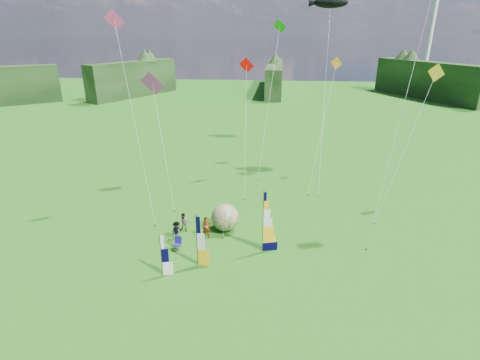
# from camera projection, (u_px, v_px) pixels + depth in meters

# --- Properties ---
(ground) EXTENTS (220.00, 220.00, 0.00)m
(ground) POSITION_uv_depth(u_px,v_px,m) (249.00, 278.00, 25.12)
(ground) COLOR #375F1A
(ground) RESTS_ON ground
(treeline_ring) EXTENTS (210.00, 210.00, 8.00)m
(treeline_ring) POSITION_uv_depth(u_px,v_px,m) (249.00, 226.00, 23.64)
(treeline_ring) COLOR #375C27
(treeline_ring) RESTS_ON ground
(turbine_right) EXTENTS (8.00, 1.20, 30.00)m
(turbine_right) POSITION_uv_depth(u_px,v_px,m) (431.00, 33.00, 109.49)
(turbine_right) COLOR silver
(turbine_right) RESTS_ON ground
(feather_banner_main) EXTENTS (1.29, 0.46, 4.86)m
(feather_banner_main) POSITION_uv_depth(u_px,v_px,m) (263.00, 223.00, 27.34)
(feather_banner_main) COLOR black
(feather_banner_main) RESTS_ON ground
(side_banner_left) EXTENTS (1.08, 0.18, 3.89)m
(side_banner_left) POSITION_uv_depth(u_px,v_px,m) (197.00, 241.00, 25.82)
(side_banner_left) COLOR yellow
(side_banner_left) RESTS_ON ground
(side_banner_far) EXTENTS (0.92, 0.32, 3.10)m
(side_banner_far) POSITION_uv_depth(u_px,v_px,m) (161.00, 256.00, 24.86)
(side_banner_far) COLOR white
(side_banner_far) RESTS_ON ground
(bol_inflatable) EXTENTS (2.94, 2.94, 2.30)m
(bol_inflatable) POSITION_uv_depth(u_px,v_px,m) (225.00, 217.00, 30.87)
(bol_inflatable) COLOR #002A8C
(bol_inflatable) RESTS_ON ground
(spectator_a) EXTENTS (0.79, 0.66, 1.85)m
(spectator_a) POSITION_uv_depth(u_px,v_px,m) (207.00, 228.00, 29.68)
(spectator_a) COLOR #66594C
(spectator_a) RESTS_ON ground
(spectator_b) EXTENTS (0.84, 0.47, 1.66)m
(spectator_b) POSITION_uv_depth(u_px,v_px,m) (184.00, 222.00, 30.74)
(spectator_b) COLOR #66594C
(spectator_b) RESTS_ON ground
(spectator_c) EXTENTS (0.83, 1.05, 1.55)m
(spectator_c) POSITION_uv_depth(u_px,v_px,m) (177.00, 231.00, 29.60)
(spectator_c) COLOR #66594C
(spectator_c) RESTS_ON ground
(spectator_d) EXTENTS (1.10, 0.97, 1.79)m
(spectator_d) POSITION_uv_depth(u_px,v_px,m) (223.00, 214.00, 31.93)
(spectator_d) COLOR #66594C
(spectator_d) RESTS_ON ground
(camp_chair) EXTENTS (0.63, 0.63, 1.02)m
(camp_chair) POSITION_uv_depth(u_px,v_px,m) (177.00, 244.00, 28.26)
(camp_chair) COLOR navy
(camp_chair) RESTS_ON ground
(kite_whale) EXTENTS (8.01, 17.18, 20.42)m
(kite_whale) POSITION_uv_depth(u_px,v_px,m) (326.00, 84.00, 39.72)
(kite_whale) COLOR black
(kite_whale) RESTS_ON ground
(kite_rainbow_delta) EXTENTS (7.77, 11.67, 12.60)m
(kite_rainbow_delta) POSITION_uv_depth(u_px,v_px,m) (162.00, 134.00, 35.80)
(kite_rainbow_delta) COLOR #FF1408
(kite_rainbow_delta) RESTS_ON ground
(kite_parafoil) EXTENTS (8.63, 10.32, 20.81)m
(kite_parafoil) POSITION_uv_depth(u_px,v_px,m) (402.00, 106.00, 27.04)
(kite_parafoil) COLOR red
(kite_parafoil) RESTS_ON ground
(small_kite_red) EXTENTS (6.37, 11.04, 13.48)m
(small_kite_red) POSITION_uv_depth(u_px,v_px,m) (246.00, 123.00, 38.07)
(small_kite_red) COLOR #CD0703
(small_kite_red) RESTS_ON ground
(small_kite_orange) EXTENTS (8.79, 11.66, 13.35)m
(small_kite_orange) POSITION_uv_depth(u_px,v_px,m) (323.00, 122.00, 39.11)
(small_kite_orange) COLOR orange
(small_kite_orange) RESTS_ON ground
(small_kite_yellow) EXTENTS (9.60, 10.11, 13.47)m
(small_kite_yellow) POSITION_uv_depth(u_px,v_px,m) (407.00, 140.00, 32.14)
(small_kite_yellow) COLOR gold
(small_kite_yellow) RESTS_ON ground
(small_kite_pink) EXTENTS (8.51, 9.25, 17.67)m
(small_kite_pink) POSITION_uv_depth(u_px,v_px,m) (134.00, 117.00, 31.09)
(small_kite_pink) COLOR #D03669
(small_kite_pink) RESTS_ON ground
(small_kite_green) EXTENTS (7.46, 13.62, 17.41)m
(small_kite_green) POSITION_uv_depth(u_px,v_px,m) (269.00, 94.00, 43.06)
(small_kite_green) COLOR #11AC0B
(small_kite_green) RESTS_ON ground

